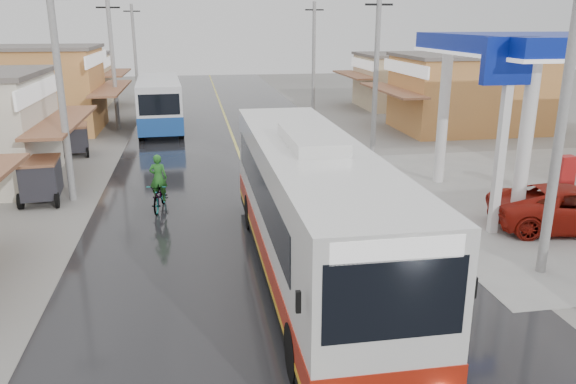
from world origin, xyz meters
name	(u,v)px	position (x,y,z in m)	size (l,w,h in m)	color
ground	(291,292)	(0.00, 0.00, 0.00)	(120.00, 120.00, 0.00)	slate
road	(240,157)	(0.00, 15.00, 0.01)	(12.00, 90.00, 0.02)	black
centre_line	(240,157)	(0.00, 15.00, 0.02)	(0.15, 90.00, 0.01)	#D8CC4C
shopfronts_right	(544,159)	(15.00, 12.00, 0.00)	(11.00, 44.00, 4.80)	beige
utility_poles_left	(100,158)	(-7.00, 16.00, 0.00)	(1.60, 50.00, 8.00)	gray
utility_poles_right	(372,152)	(7.00, 15.00, 0.00)	(1.60, 36.00, 8.00)	gray
coach_bus	(310,210)	(0.65, 0.84, 1.91)	(2.98, 12.68, 3.96)	silver
second_bus	(159,103)	(-4.32, 23.49, 1.70)	(3.06, 9.61, 3.15)	silver
jeepney	(573,208)	(9.95, 2.88, 0.73)	(2.43, 5.28, 1.47)	#A51B10
cyclist	(160,192)	(-3.60, 7.22, 0.70)	(0.96, 2.04, 2.12)	black
tricycle_near	(41,178)	(-8.07, 8.90, 0.96)	(1.63, 2.20, 1.68)	#26262D
tricycle_far	(75,138)	(-8.30, 16.94, 0.90)	(1.63, 2.06, 1.57)	#26262D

